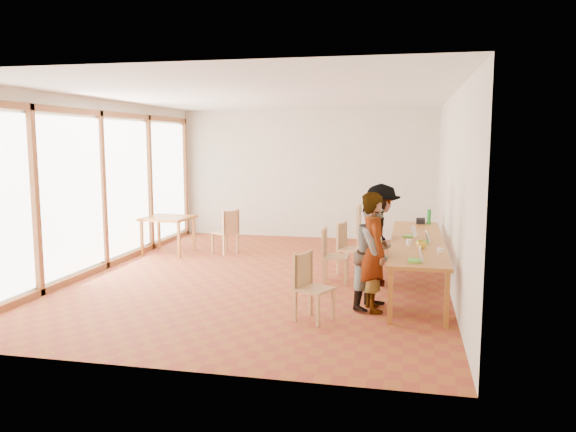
{
  "coord_description": "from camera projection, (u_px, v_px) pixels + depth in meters",
  "views": [
    {
      "loc": [
        2.34,
        -8.98,
        2.27
      ],
      "look_at": [
        0.5,
        -0.44,
        1.1
      ],
      "focal_mm": 35.0,
      "sensor_mm": 36.0,
      "label": 1
    }
  ],
  "objects": [
    {
      "name": "ground",
      "position": [
        264.0,
        276.0,
        9.49
      ],
      "size": [
        8.0,
        8.0,
        0.0
      ],
      "primitive_type": "plane",
      "color": "maroon",
      "rests_on": "ground"
    },
    {
      "name": "wall_back",
      "position": [
        307.0,
        174.0,
        13.17
      ],
      "size": [
        6.0,
        0.1,
        3.0
      ],
      "primitive_type": "cube",
      "color": "beige",
      "rests_on": "ground"
    },
    {
      "name": "wall_front",
      "position": [
        160.0,
        221.0,
        5.42
      ],
      "size": [
        6.0,
        0.1,
        3.0
      ],
      "primitive_type": "cube",
      "color": "beige",
      "rests_on": "ground"
    },
    {
      "name": "wall_right",
      "position": [
        452.0,
        191.0,
        8.67
      ],
      "size": [
        0.1,
        8.0,
        3.0
      ],
      "primitive_type": "cube",
      "color": "beige",
      "rests_on": "ground"
    },
    {
      "name": "window_wall",
      "position": [
        102.0,
        185.0,
        9.91
      ],
      "size": [
        0.1,
        8.0,
        3.0
      ],
      "primitive_type": "cube",
      "color": "white",
      "rests_on": "ground"
    },
    {
      "name": "ceiling",
      "position": [
        263.0,
        94.0,
        9.09
      ],
      "size": [
        6.0,
        8.0,
        0.04
      ],
      "primitive_type": "cube",
      "color": "white",
      "rests_on": "wall_back"
    },
    {
      "name": "communal_table",
      "position": [
        417.0,
        243.0,
        8.73
      ],
      "size": [
        0.8,
        4.0,
        0.75
      ],
      "color": "#AB6A26",
      "rests_on": "ground"
    },
    {
      "name": "side_table",
      "position": [
        168.0,
        221.0,
        11.35
      ],
      "size": [
        0.9,
        0.9,
        0.75
      ],
      "rotation": [
        0.0,
        0.0,
        -0.08
      ],
      "color": "#AB6A26",
      "rests_on": "ground"
    },
    {
      "name": "chair_near",
      "position": [
        308.0,
        279.0,
        7.13
      ],
      "size": [
        0.53,
        0.53,
        0.46
      ],
      "rotation": [
        0.0,
        0.0,
        -0.43
      ],
      "color": "tan",
      "rests_on": "ground"
    },
    {
      "name": "chair_mid",
      "position": [
        330.0,
        249.0,
        9.02
      ],
      "size": [
        0.41,
        0.41,
        0.47
      ],
      "rotation": [
        0.0,
        0.0,
        0.01
      ],
      "color": "tan",
      "rests_on": "ground"
    },
    {
      "name": "chair_far",
      "position": [
        347.0,
        242.0,
        9.68
      ],
      "size": [
        0.5,
        0.5,
        0.47
      ],
      "rotation": [
        0.0,
        0.0,
        -0.27
      ],
      "color": "tan",
      "rests_on": "ground"
    },
    {
      "name": "chair_empty",
      "position": [
        364.0,
        226.0,
        10.94
      ],
      "size": [
        0.49,
        0.49,
        0.55
      ],
      "rotation": [
        0.0,
        0.0,
        -0.02
      ],
      "color": "tan",
      "rests_on": "ground"
    },
    {
      "name": "chair_spare",
      "position": [
        228.0,
        227.0,
        11.3
      ],
      "size": [
        0.58,
        0.58,
        0.48
      ],
      "rotation": [
        0.0,
        0.0,
        2.6
      ],
      "color": "tan",
      "rests_on": "ground"
    },
    {
      "name": "person_near",
      "position": [
        374.0,
        252.0,
        7.48
      ],
      "size": [
        0.54,
        0.67,
        1.61
      ],
      "primitive_type": "imported",
      "rotation": [
        0.0,
        0.0,
        1.88
      ],
      "color": "gray",
      "rests_on": "ground"
    },
    {
      "name": "person_mid",
      "position": [
        375.0,
        253.0,
        7.59
      ],
      "size": [
        0.83,
        0.92,
        1.53
      ],
      "primitive_type": "imported",
      "rotation": [
        0.0,
        0.0,
        1.15
      ],
      "color": "gray",
      "rests_on": "ground"
    },
    {
      "name": "person_far",
      "position": [
        380.0,
        235.0,
        8.86
      ],
      "size": [
        0.61,
        1.04,
        1.61
      ],
      "primitive_type": "imported",
      "rotation": [
        0.0,
        0.0,
        1.58
      ],
      "color": "gray",
      "rests_on": "ground"
    },
    {
      "name": "laptop_near",
      "position": [
        418.0,
        257.0,
        7.13
      ],
      "size": [
        0.2,
        0.23,
        0.19
      ],
      "rotation": [
        0.0,
        0.0,
        -0.04
      ],
      "color": "#56C833",
      "rests_on": "communal_table"
    },
    {
      "name": "laptop_mid",
      "position": [
        425.0,
        239.0,
        8.46
      ],
      "size": [
        0.21,
        0.23,
        0.18
      ],
      "rotation": [
        0.0,
        0.0,
        0.13
      ],
      "color": "#56C833",
      "rests_on": "communal_table"
    },
    {
      "name": "laptop_far",
      "position": [
        411.0,
        234.0,
        8.95
      ],
      "size": [
        0.23,
        0.25,
        0.18
      ],
      "rotation": [
        0.0,
        0.0,
        -0.25
      ],
      "color": "#56C833",
      "rests_on": "communal_table"
    },
    {
      "name": "yellow_mug",
      "position": [
        421.0,
        245.0,
        7.97
      ],
      "size": [
        0.19,
        0.19,
        0.11
      ],
      "primitive_type": "imported",
      "rotation": [
        0.0,
        0.0,
        0.42
      ],
      "color": "gold",
      "rests_on": "communal_table"
    },
    {
      "name": "green_bottle",
      "position": [
        429.0,
        217.0,
        10.3
      ],
      "size": [
        0.07,
        0.07,
        0.28
      ],
      "primitive_type": "cylinder",
      "color": "#1B7622",
      "rests_on": "communal_table"
    },
    {
      "name": "clear_glass",
      "position": [
        409.0,
        242.0,
        8.22
      ],
      "size": [
        0.07,
        0.07,
        0.09
      ],
      "primitive_type": "cylinder",
      "color": "silver",
      "rests_on": "communal_table"
    },
    {
      "name": "condiment_cup",
      "position": [
        440.0,
        251.0,
        7.69
      ],
      "size": [
        0.08,
        0.08,
        0.06
      ],
      "primitive_type": "cylinder",
      "color": "white",
      "rests_on": "communal_table"
    },
    {
      "name": "pink_phone",
      "position": [
        439.0,
        248.0,
        7.98
      ],
      "size": [
        0.05,
        0.1,
        0.01
      ],
      "primitive_type": "cube",
      "color": "#D2418E",
      "rests_on": "communal_table"
    },
    {
      "name": "black_pouch",
      "position": [
        421.0,
        221.0,
        10.44
      ],
      "size": [
        0.16,
        0.26,
        0.09
      ],
      "primitive_type": "cube",
      "color": "black",
      "rests_on": "communal_table"
    }
  ]
}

